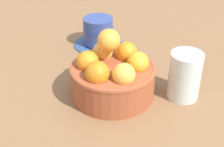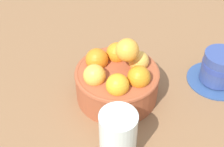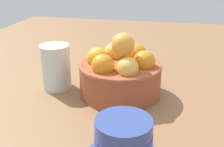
# 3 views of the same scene
# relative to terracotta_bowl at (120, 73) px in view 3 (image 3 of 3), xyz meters

# --- Properties ---
(ground_plane) EXTENTS (1.49, 1.15, 0.03)m
(ground_plane) POSITION_rel_terracotta_bowl_xyz_m (-0.00, -0.00, -0.06)
(ground_plane) COLOR brown
(terracotta_bowl) EXTENTS (0.17, 0.17, 0.14)m
(terracotta_bowl) POSITION_rel_terracotta_bowl_xyz_m (0.00, 0.00, 0.00)
(terracotta_bowl) COLOR #9E4C2D
(terracotta_bowl) RESTS_ON ground_plane
(coffee_cup) EXTENTS (0.13, 0.13, 0.07)m
(coffee_cup) POSITION_rel_terracotta_bowl_xyz_m (0.22, 0.05, -0.01)
(coffee_cup) COLOR #2E4B82
(coffee_cup) RESTS_ON ground_plane
(water_glass) EXTENTS (0.06, 0.06, 0.10)m
(water_glass) POSITION_rel_terracotta_bowl_xyz_m (0.00, -0.14, 0.00)
(water_glass) COLOR silver
(water_glass) RESTS_ON ground_plane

